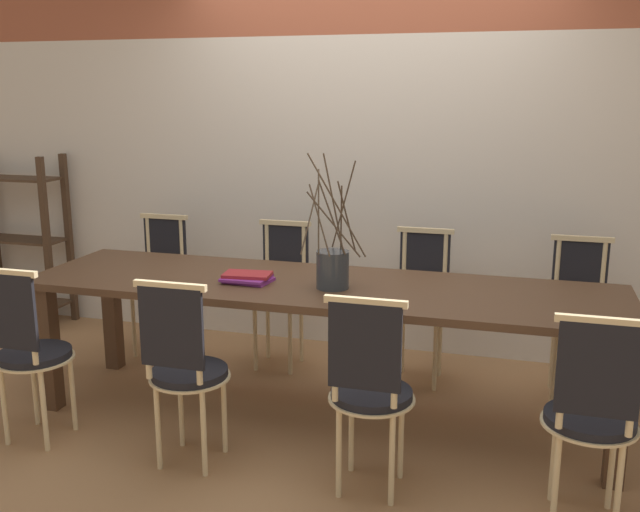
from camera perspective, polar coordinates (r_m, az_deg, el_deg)
name	(u,v)px	position (r m, az deg, el deg)	size (l,w,h in m)	color
ground_plane	(320,415)	(4.06, 0.00, -12.64)	(16.00, 16.00, 0.00)	#9E7047
wall_rear	(370,116)	(4.82, 4.02, 11.15)	(12.00, 0.06, 3.20)	beige
dining_table	(320,299)	(3.81, 0.00, -3.48)	(3.18, 0.85, 0.76)	#4C3321
chair_near_leftend	(28,347)	(3.87, -22.35, -6.72)	(0.39, 0.39, 0.94)	black
chair_near_left	(185,365)	(3.42, -10.77, -8.53)	(0.39, 0.39, 0.94)	black
chair_near_center	(370,386)	(3.14, 3.98, -10.31)	(0.39, 0.39, 0.94)	black
chair_near_right	(592,411)	(3.10, 20.90, -11.51)	(0.39, 0.39, 0.94)	black
chair_far_leftend	(159,279)	(4.97, -12.74, -1.78)	(0.39, 0.39, 0.94)	black
chair_far_left	(281,288)	(4.62, -3.18, -2.59)	(0.39, 0.39, 0.94)	black
chair_far_center	(421,299)	(4.42, 8.08, -3.45)	(0.39, 0.39, 0.94)	black
chair_far_right	(578,312)	(4.39, 19.94, -4.21)	(0.39, 0.39, 0.94)	black
vase_centerpiece	(333,267)	(3.67, 1.01, -0.89)	(0.33, 0.33, 0.71)	#33383D
book_stack	(247,277)	(3.84, -5.82, -1.72)	(0.27, 0.21, 0.05)	#842D8C
shelving_rack	(20,240)	(5.91, -22.87, 1.18)	(0.73, 0.31, 1.30)	#422D1E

